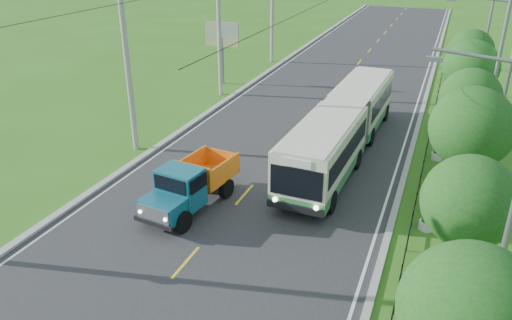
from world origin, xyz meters
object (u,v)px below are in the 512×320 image
Objects in this scene: tree_second at (470,205)px; streetlight_far at (485,34)px; pole_mid at (220,30)px; planter_mid at (437,155)px; streetlight_near at (509,202)px; planter_near at (426,224)px; tree_fifth at (471,70)px; streetlight_mid at (491,79)px; pole_near at (128,65)px; pole_far at (273,10)px; tree_fourth at (471,101)px; bus at (344,124)px; planter_far at (443,112)px; billboard_left at (222,38)px; tree_back at (471,54)px; tree_third at (472,132)px; dump_truck at (190,183)px; tree_front at (471,317)px.

streetlight_far is at bearing 88.26° from tree_second.
pole_mid reaches higher than planter_mid.
planter_near is (-2.04, 6.00, -4.62)m from streetlight_near.
tree_fifth is 0.64× the size of streetlight_mid.
planter_mid is (16.86, 5.00, -4.81)m from pole_near.
pole_far reaches higher than streetlight_mid.
tree_fourth is 8.87m from planter_near.
tree_fifth is at bearing 90.00° from tree_fourth.
streetlight_mid reaches higher than bus.
planter_far is (-2.04, -6.00, -4.62)m from streetlight_far.
planter_near is 16.00m from planter_far.
pole_mid is 3.47m from billboard_left.
pole_near and pole_mid have the same top height.
planter_mid is at bearing 16.23° from bus.
planter_mid is at bearing -95.91° from tree_back.
tree_fifth is at bearing 90.00° from tree_third.
streetlight_far is (0.00, 28.00, 0.00)m from streetlight_near.
tree_fourth is 13.94m from streetlight_far.
billboard_left is 17.27m from bus.
streetlight_mid is 13.54× the size of planter_mid.
tree_second is at bearing -71.97° from planter_near.
tree_fourth is at bearing -20.74° from pole_mid.
tree_third is 12.00m from tree_fifth.
streetlight_far is at bearing -14.81° from pole_far.
dump_truck is (-5.25, -8.72, -0.62)m from bus.
tree_third reaches higher than tree_second.
tree_fourth is at bearing -26.99° from billboard_left.
billboard_left is (-19.36, 21.86, 0.35)m from tree_second.
tree_front reaches higher than bus.
tree_second is 12.06m from dump_truck.
pole_far is at bearing 146.88° from planter_far.
tree_back is at bearing -112.92° from streetlight_far.
streetlight_mid is 16.43m from dump_truck.
pole_near reaches higher than planter_far.
pole_mid is at bearing -159.68° from streetlight_far.
planter_far is at bearing 95.18° from tree_third.
pole_far reaches higher than tree_back.
pole_far is at bearing 131.59° from planter_mid.
tree_front is at bearing -63.82° from pole_far.
tree_second is 5.19m from planter_near.
pole_far is 1.72× the size of tree_fifth.
pole_far is 1.76× the size of dump_truck.
tree_third is (0.00, 6.00, 0.47)m from tree_second.
streetlight_mid reaches higher than tree_fifth.
streetlight_mid is 22.51m from billboard_left.
pole_far is 25.85m from planter_mid.
tree_fourth is at bearing 90.00° from tree_second.
pole_far is 9.17m from billboard_left.
tree_front is 18.23m from planter_mid.
tree_back is at bearing 15.84° from pole_mid.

